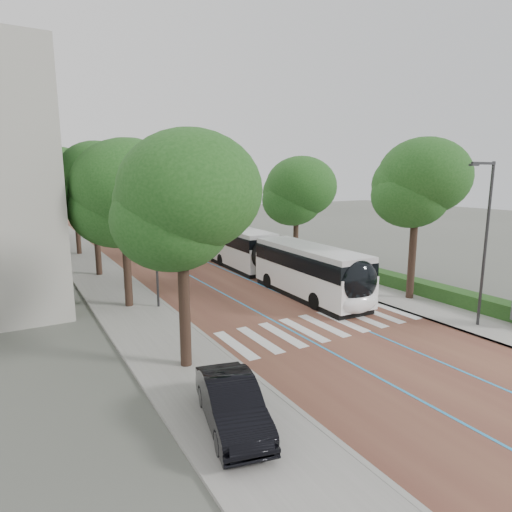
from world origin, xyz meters
The scene contains 20 objects.
ground centered at (0.00, 0.00, 0.00)m, with size 160.00×160.00×0.00m, color #51544C.
road centered at (0.00, 40.00, 0.01)m, with size 11.00×140.00×0.02m, color brown.
sidewalk_left centered at (-7.50, 40.00, 0.06)m, with size 4.00×140.00×0.12m, color gray.
sidewalk_right centered at (7.50, 40.00, 0.06)m, with size 4.00×140.00×0.12m, color gray.
kerb_left centered at (-5.60, 40.00, 0.06)m, with size 0.20×140.00×0.14m, color gray.
kerb_right centered at (5.60, 40.00, 0.06)m, with size 0.20×140.00×0.14m, color gray.
zebra_crossing centered at (0.20, 1.00, 0.03)m, with size 10.55×3.60×0.01m.
lane_line_left centered at (-1.60, 40.00, 0.02)m, with size 0.12×126.00×0.01m, color #288BC9.
lane_line_right centered at (1.60, 40.00, 0.02)m, with size 0.12×126.00×0.01m, color #288BC9.
hedge centered at (9.10, 0.00, 0.52)m, with size 1.20×14.00×0.80m, color #163E15.
streetlight_near centered at (6.62, -3.00, 4.82)m, with size 1.82×0.20×8.00m.
streetlight_far centered at (6.62, 22.00, 4.82)m, with size 1.82×0.20×8.00m.
lamp_post_left centered at (-6.10, 8.00, 4.12)m, with size 0.14×0.14×8.00m, color #2E2F31.
trees_left centered at (-7.50, 26.59, 6.60)m, with size 6.20×60.64×10.06m.
trees_right centered at (7.70, 20.86, 6.47)m, with size 5.86×47.18×9.12m.
lead_bus centered at (2.86, 9.36, 1.63)m, with size 3.24×18.48×3.20m.
bus_queued_0 centered at (2.50, 25.16, 1.62)m, with size 2.62×12.42×3.20m.
bus_queued_1 centered at (2.29, 37.77, 1.62)m, with size 2.88×12.46×3.20m.
bus_queued_2 centered at (2.88, 50.75, 1.62)m, with size 3.21×12.52×3.20m.
parked_car centered at (-7.83, -4.64, 0.84)m, with size 1.51×4.34×1.43m, color black.
Camera 1 is at (-13.06, -15.05, 7.51)m, focal length 30.00 mm.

